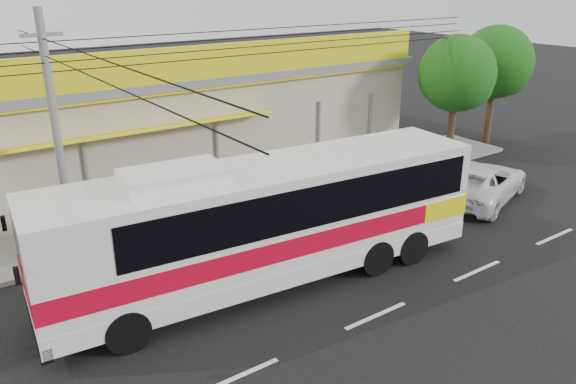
# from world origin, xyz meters

# --- Properties ---
(ground) EXTENTS (120.00, 120.00, 0.00)m
(ground) POSITION_xyz_m (0.00, 0.00, 0.00)
(ground) COLOR black
(ground) RESTS_ON ground
(sidewalk) EXTENTS (30.00, 3.20, 0.15)m
(sidewalk) POSITION_xyz_m (0.00, 6.00, 0.07)
(sidewalk) COLOR slate
(sidewalk) RESTS_ON ground
(lane_markings) EXTENTS (50.00, 0.12, 0.01)m
(lane_markings) POSITION_xyz_m (0.00, -2.50, 0.00)
(lane_markings) COLOR silver
(lane_markings) RESTS_ON ground
(storefront_building) EXTENTS (22.60, 9.20, 5.70)m
(storefront_building) POSITION_xyz_m (-0.01, 11.54, 2.30)
(storefront_building) COLOR #A19582
(storefront_building) RESTS_ON ground
(coach_bus) EXTENTS (12.34, 3.63, 3.75)m
(coach_bus) POSITION_xyz_m (-1.05, 0.46, 2.01)
(coach_bus) COLOR silver
(coach_bus) RESTS_ON ground
(motorbike_red) EXTENTS (1.95, 1.12, 0.97)m
(motorbike_red) POSITION_xyz_m (-5.71, 6.68, 0.63)
(motorbike_red) COLOR maroon
(motorbike_red) RESTS_ON sidewalk
(white_car) EXTENTS (5.59, 3.86, 1.42)m
(white_car) POSITION_xyz_m (8.73, 1.05, 0.71)
(white_car) COLOR white
(white_car) RESTS_ON ground
(utility_pole) EXTENTS (34.00, 14.00, 7.25)m
(utility_pole) POSITION_xyz_m (-5.24, 5.30, 5.98)
(utility_pole) COLOR #5E5E5C
(utility_pole) RESTS_ON ground
(tree_near) EXTENTS (3.53, 3.53, 5.86)m
(tree_near) POSITION_xyz_m (15.65, 5.75, 3.97)
(tree_near) COLOR #352615
(tree_near) RESTS_ON ground
(tree_far) EXTENTS (3.42, 3.42, 5.67)m
(tree_far) POSITION_xyz_m (11.97, 5.11, 3.84)
(tree_far) COLOR #352615
(tree_far) RESTS_ON ground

